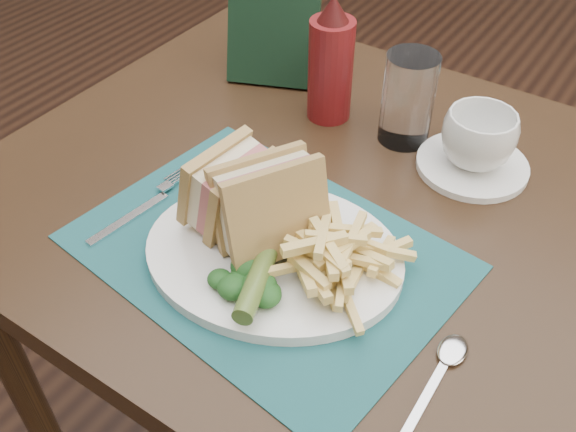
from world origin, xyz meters
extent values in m
plane|color=black|center=(0.00, 0.00, 0.00)|extent=(7.00, 7.00, 0.00)
cube|color=#194E52|center=(0.00, -0.64, 0.75)|extent=(0.46, 0.36, 0.00)
cylinder|color=#455F24|center=(0.03, -0.71, 0.79)|extent=(0.06, 0.12, 0.03)
cylinder|color=white|center=(0.14, -0.36, 0.76)|extent=(0.15, 0.15, 0.01)
imported|color=white|center=(0.14, -0.36, 0.80)|extent=(0.14, 0.14, 0.08)
cylinder|color=white|center=(0.03, -0.34, 0.81)|extent=(0.09, 0.09, 0.13)
cube|color=black|center=(-0.23, -0.30, 0.86)|extent=(0.16, 0.13, 0.23)
camera|label=1|loc=(0.31, -1.07, 1.29)|focal=40.00mm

